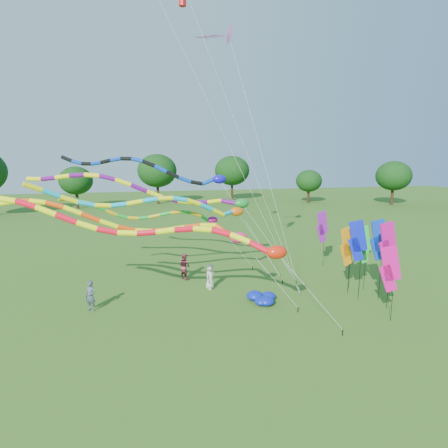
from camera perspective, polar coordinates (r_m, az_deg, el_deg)
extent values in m
plane|color=#265717|center=(19.14, 9.65, -15.96)|extent=(160.00, 160.00, 0.00)
cylinder|color=#382314|center=(69.55, 23.98, 3.59)|extent=(0.50, 0.50, 3.09)
ellipsoid|color=#0E350E|center=(69.27, 24.22, 6.90)|extent=(6.52, 6.52, 5.54)
cylinder|color=#382314|center=(69.45, 12.68, 3.86)|extent=(0.50, 0.50, 2.25)
ellipsoid|color=#0E350E|center=(69.21, 12.77, 6.27)|extent=(4.74, 4.74, 4.03)
cylinder|color=#382314|center=(72.76, 1.30, 4.40)|extent=(0.50, 0.50, 2.31)
ellipsoid|color=#0E350E|center=(72.52, 1.31, 6.77)|extent=(4.87, 4.87, 4.14)
cylinder|color=#382314|center=(74.03, -10.42, 4.39)|extent=(0.50, 0.50, 2.45)
ellipsoid|color=#0E350E|center=(73.80, -10.50, 6.87)|extent=(5.18, 5.18, 4.40)
cylinder|color=#382314|center=(67.10, -21.51, 3.57)|extent=(0.50, 0.50, 3.12)
ellipsoid|color=#0E350E|center=(66.81, -21.74, 7.03)|extent=(6.58, 6.58, 5.59)
cylinder|color=black|center=(19.37, 17.61, -15.49)|extent=(0.05, 0.05, 0.30)
cylinder|color=silver|center=(18.34, 12.97, -9.99)|extent=(0.02, 0.02, 4.92)
ellipsoid|color=red|center=(17.66, 8.03, -4.28)|extent=(1.01, 0.65, 0.65)
cylinder|color=#F90D24|center=(17.68, 5.41, -3.53)|extent=(0.29, 0.29, 1.02)
cylinder|color=#F5FD0C|center=(17.81, 2.47, -2.20)|extent=(0.29, 0.29, 0.99)
cylinder|color=#F90D24|center=(17.97, -0.42, -1.26)|extent=(0.29, 0.29, 0.95)
cylinder|color=#F5FD0C|center=(18.16, -3.28, -0.81)|extent=(0.29, 0.29, 0.92)
cylinder|color=#F90D24|center=(18.35, -6.10, -0.80)|extent=(0.29, 0.29, 0.92)
cylinder|color=#F5FD0C|center=(18.54, -8.91, -1.05)|extent=(0.29, 0.29, 0.93)
cylinder|color=#F90D24|center=(18.71, -11.71, -1.31)|extent=(0.29, 0.29, 0.93)
cylinder|color=#F5FD0C|center=(18.86, -14.52, -1.34)|extent=(0.29, 0.29, 0.94)
cylinder|color=#F90D24|center=(19.00, -17.33, -0.99)|extent=(0.29, 0.29, 0.96)
cylinder|color=#F5FD0C|center=(19.16, -20.13, -0.25)|extent=(0.29, 0.29, 0.99)
cylinder|color=#F90D24|center=(19.37, -22.87, 0.76)|extent=(0.29, 0.29, 1.01)
cylinder|color=#F5FD0C|center=(19.66, -25.48, 1.82)|extent=(0.29, 0.29, 1.00)
cylinder|color=#F90D24|center=(20.06, -27.91, 2.69)|extent=(0.29, 0.29, 0.96)
cylinder|color=#F5FD0C|center=(20.55, -30.11, 3.20)|extent=(0.29, 0.29, 0.93)
cylinder|color=black|center=(21.39, 11.18, -12.69)|extent=(0.05, 0.05, 0.30)
cylinder|color=silver|center=(20.41, 6.85, -7.45)|extent=(0.02, 0.02, 5.10)
ellipsoid|color=#F31B63|center=(19.76, 2.26, -2.10)|extent=(0.92, 0.59, 0.59)
cylinder|color=#E4410C|center=(19.94, 0.01, -1.14)|extent=(0.27, 0.27, 1.15)
cylinder|color=#E7F30C|center=(20.17, -2.42, -0.20)|extent=(0.27, 0.27, 0.85)
cylinder|color=#E4410C|center=(20.21, -4.83, -0.35)|extent=(0.27, 0.27, 0.86)
cylinder|color=#E7F30C|center=(20.24, -7.25, -0.69)|extent=(0.27, 0.27, 0.87)
cylinder|color=#E4410C|center=(20.24, -9.68, -0.98)|extent=(0.27, 0.27, 0.87)
cylinder|color=#E7F30C|center=(20.22, -12.14, -1.02)|extent=(0.27, 0.27, 0.88)
cylinder|color=#E4410C|center=(20.20, -14.63, -0.68)|extent=(0.27, 0.27, 0.90)
cylinder|color=#E7F30C|center=(20.20, -17.13, 0.02)|extent=(0.27, 0.27, 0.93)
cylinder|color=#E4410C|center=(20.26, -19.62, 0.96)|extent=(0.27, 0.27, 0.95)
cylinder|color=#E7F30C|center=(20.40, -22.04, 1.92)|extent=(0.27, 0.27, 0.92)
cylinder|color=#E4410C|center=(20.66, -24.33, 2.66)|extent=(0.27, 0.27, 0.88)
cylinder|color=#E7F30C|center=(21.02, -26.46, 3.05)|extent=(0.27, 0.27, 0.86)
cylinder|color=#E4410C|center=(21.49, -28.40, 3.07)|extent=(0.27, 0.27, 0.86)
cylinder|color=#E7F30C|center=(22.03, -30.16, 2.82)|extent=(0.27, 0.27, 0.88)
cylinder|color=black|center=(25.76, 10.94, -8.69)|extent=(0.05, 0.05, 0.30)
cylinder|color=silver|center=(24.63, 6.95, -2.85)|extent=(0.02, 0.02, 6.39)
ellipsoid|color=#167D27|center=(23.93, 2.69, 3.15)|extent=(0.95, 0.61, 0.61)
cylinder|color=#6A0B7C|center=(24.08, 0.71, 3.37)|extent=(0.28, 0.28, 1.04)
cylinder|color=#FDF80D|center=(24.19, -1.51, 3.46)|extent=(0.28, 0.28, 0.94)
cylinder|color=#6A0B7C|center=(24.03, -3.70, 3.29)|extent=(0.28, 0.28, 0.94)
cylinder|color=#FDF80D|center=(23.86, -5.93, 3.37)|extent=(0.28, 0.28, 0.95)
cylinder|color=#6A0B7C|center=(23.71, -8.20, 3.77)|extent=(0.28, 0.28, 0.98)
cylinder|color=#FDF80D|center=(23.60, -10.50, 4.48)|extent=(0.28, 0.28, 1.01)
cylinder|color=#6A0B7C|center=(23.58, -12.81, 5.34)|extent=(0.28, 0.28, 1.01)
cylinder|color=#FDF80D|center=(23.65, -15.10, 6.16)|extent=(0.28, 0.28, 0.99)
cylinder|color=#6A0B7C|center=(23.83, -17.33, 6.76)|extent=(0.28, 0.28, 0.95)
cylinder|color=#FDF80D|center=(24.12, -19.45, 7.01)|extent=(0.28, 0.28, 0.93)
cylinder|color=#6A0B7C|center=(24.51, -21.47, 6.93)|extent=(0.28, 0.28, 0.94)
cylinder|color=#FDF80D|center=(24.97, -23.36, 6.64)|extent=(0.28, 0.28, 0.95)
cylinder|color=#6A0B7C|center=(25.49, -25.16, 6.31)|extent=(0.28, 0.28, 0.95)
cylinder|color=#FDF80D|center=(26.02, -26.90, 6.13)|extent=(0.28, 0.28, 0.94)
cylinder|color=black|center=(25.63, 8.91, -8.72)|extent=(0.05, 0.05, 0.30)
cylinder|color=silver|center=(24.69, 4.21, -0.99)|extent=(0.02, 0.02, 7.93)
ellipsoid|color=#120EC5|center=(24.40, -0.71, 6.84)|extent=(0.89, 0.57, 0.57)
cylinder|color=#0B38B5|center=(24.52, -2.40, 6.48)|extent=(0.26, 0.26, 0.81)
cylinder|color=black|center=(24.57, -4.17, 6.28)|extent=(0.26, 0.26, 0.79)
cylinder|color=#0B38B5|center=(24.51, -6.00, 6.74)|extent=(0.26, 0.26, 0.82)
cylinder|color=black|center=(24.50, -7.82, 7.46)|extent=(0.26, 0.26, 0.85)
cylinder|color=#0B38B5|center=(24.56, -9.63, 8.28)|extent=(0.26, 0.26, 0.84)
cylinder|color=black|center=(24.72, -11.38, 9.01)|extent=(0.26, 0.26, 0.81)
cylinder|color=#0B38B5|center=(24.97, -13.06, 9.48)|extent=(0.26, 0.26, 0.77)
cylinder|color=black|center=(25.30, -14.64, 9.61)|extent=(0.26, 0.26, 0.76)
cylinder|color=#0B38B5|center=(25.70, -16.12, 9.44)|extent=(0.26, 0.26, 0.78)
cylinder|color=black|center=(26.15, -17.51, 9.10)|extent=(0.26, 0.26, 0.79)
cylinder|color=#0B38B5|center=(26.63, -18.84, 8.77)|extent=(0.26, 0.26, 0.78)
cylinder|color=black|center=(27.11, -20.15, 8.62)|extent=(0.26, 0.26, 0.77)
cylinder|color=#0B38B5|center=(27.57, -21.45, 8.73)|extent=(0.26, 0.26, 0.78)
cylinder|color=black|center=(27.99, -22.79, 9.11)|extent=(0.26, 0.26, 0.81)
cylinder|color=black|center=(26.62, 8.54, -7.99)|extent=(0.05, 0.05, 0.30)
cylinder|color=silver|center=(24.95, 5.42, -3.20)|extent=(0.02, 0.02, 5.92)
ellipsoid|color=#D1560C|center=(23.57, 1.93, 1.93)|extent=(0.90, 0.58, 0.58)
cylinder|color=#0DB1DD|center=(23.03, 0.56, 1.64)|extent=(0.26, 0.26, 0.91)
cylinder|color=#FFF90D|center=(22.41, -0.94, 1.81)|extent=(0.26, 0.26, 0.91)
cylinder|color=#0DB1DD|center=(21.93, -2.74, 2.63)|extent=(0.26, 0.26, 0.90)
cylinder|color=#FFF90D|center=(21.54, -4.68, 3.35)|extent=(0.26, 0.26, 0.86)
cylinder|color=#0DB1DD|center=(21.26, -6.76, 3.80)|extent=(0.26, 0.26, 0.83)
cylinder|color=#FFF90D|center=(21.08, -8.95, 3.87)|extent=(0.26, 0.26, 0.83)
cylinder|color=#0DB1DD|center=(20.99, -11.19, 3.62)|extent=(0.26, 0.26, 0.84)
cylinder|color=#FFF90D|center=(20.96, -13.45, 3.20)|extent=(0.26, 0.26, 0.85)
cylinder|color=#0DB1DD|center=(20.96, -15.72, 2.83)|extent=(0.26, 0.26, 0.84)
cylinder|color=#FFF90D|center=(20.96, -17.98, 2.70)|extent=(0.26, 0.26, 0.83)
cylinder|color=#0DB1DD|center=(20.93, -20.25, 2.92)|extent=(0.26, 0.26, 0.84)
cylinder|color=#FFF90D|center=(20.86, -22.52, 3.48)|extent=(0.26, 0.26, 0.87)
cylinder|color=#0DB1DD|center=(20.75, -24.82, 4.25)|extent=(0.26, 0.26, 0.90)
cylinder|color=#FFF90D|center=(20.61, -27.13, 5.04)|extent=(0.26, 0.26, 0.89)
cylinder|color=black|center=(28.47, 4.37, -6.70)|extent=(0.05, 0.05, 0.30)
cylinder|color=silver|center=(27.31, 1.40, -3.05)|extent=(0.02, 0.02, 4.94)
ellipsoid|color=#900D5B|center=(26.36, -1.79, 0.62)|extent=(0.78, 0.50, 0.50)
cylinder|color=green|center=(25.85, -3.02, 0.92)|extent=(0.23, 0.23, 0.97)
cylinder|color=#DBA10B|center=(25.36, -4.30, 1.49)|extent=(0.23, 0.23, 0.72)
cylinder|color=green|center=(25.23, -5.84, 1.79)|extent=(0.23, 0.23, 0.69)
cylinder|color=#DBA10B|center=(25.20, -7.41, 1.79)|extent=(0.23, 0.23, 0.70)
cylinder|color=green|center=(25.23, -9.00, 1.54)|extent=(0.23, 0.23, 0.72)
cylinder|color=#DBA10B|center=(25.30, -10.58, 1.19)|extent=(0.23, 0.23, 0.72)
cylinder|color=green|center=(25.37, -12.15, 0.93)|extent=(0.23, 0.23, 0.70)
cylinder|color=#DBA10B|center=(25.41, -13.71, 0.90)|extent=(0.23, 0.23, 0.69)
cylinder|color=green|center=(25.39, -15.27, 1.16)|extent=(0.23, 0.23, 0.71)
cylinder|color=#DBA10B|center=(25.31, -16.82, 1.68)|extent=(0.23, 0.23, 0.75)
cylinder|color=green|center=(25.17, -18.39, 2.34)|extent=(0.23, 0.23, 0.77)
cylinder|color=#DBA10B|center=(25.00, -19.96, 2.96)|extent=(0.23, 0.23, 0.76)
cylinder|color=green|center=(24.80, -21.55, 3.38)|extent=(0.23, 0.23, 0.72)
cylinder|color=#DBA10B|center=(24.61, -23.14, 3.49)|extent=(0.23, 0.23, 0.71)
cylinder|color=black|center=(23.39, 11.47, -10.67)|extent=(0.04, 0.04, 0.30)
cylinder|color=silver|center=(20.82, 3.38, 11.03)|extent=(0.01, 0.01, 18.16)
cylinder|color=red|center=(21.67, -6.36, 30.73)|extent=(0.36, 0.36, 0.50)
cylinder|color=black|center=(23.39, 11.47, -10.67)|extent=(0.04, 0.04, 0.30)
cylinder|color=silver|center=(20.50, -4.42, 21.67)|extent=(0.01, 0.01, 27.34)
cylinder|color=black|center=(23.39, 11.47, -10.67)|extent=(0.04, 0.04, 0.30)
cylinder|color=silver|center=(24.35, 5.83, 10.25)|extent=(0.01, 0.01, 17.77)
cone|color=purple|center=(28.27, 0.67, 27.04)|extent=(1.25, 1.36, 1.48)
cube|color=purple|center=(28.07, -0.88, 26.84)|extent=(0.90, 0.12, 0.04)
cube|color=purple|center=(27.92, -2.11, 26.67)|extent=(0.90, 0.12, 0.04)
cube|color=purple|center=(27.79, -3.35, 26.49)|extent=(0.90, 0.12, 0.04)
cylinder|color=black|center=(25.42, 18.65, -5.24)|extent=(0.02, 0.02, 3.75)
cube|color=red|center=(24.95, 18.53, -2.50)|extent=(1.09, 0.54, 1.93)
cube|color=red|center=(25.06, 18.33, -4.31)|extent=(0.95, 0.48, 1.51)
cylinder|color=black|center=(22.73, 23.92, -6.23)|extent=(0.02, 0.02, 4.63)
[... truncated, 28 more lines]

